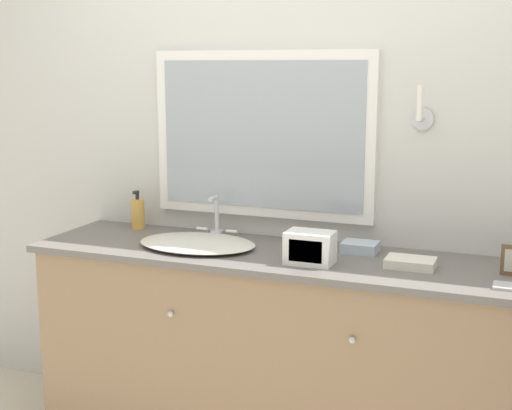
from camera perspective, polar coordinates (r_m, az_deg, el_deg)
wall_back at (r=3.22m, az=3.85°, el=3.64°), size 8.00×0.18×2.55m
vanity_counter at (r=3.15m, az=1.96°, el=-11.97°), size 2.18×0.57×0.92m
sink_basin at (r=3.12m, az=-4.67°, el=-2.99°), size 0.53×0.42×0.20m
soap_bottle at (r=3.49m, az=-9.43°, el=-0.65°), size 0.06×0.06×0.19m
appliance_box at (r=2.84m, az=4.34°, el=-3.42°), size 0.19×0.13×0.13m
hand_towel_near_sink at (r=2.86m, az=12.26°, el=-4.54°), size 0.19×0.13×0.04m
hand_towel_far_corner at (r=3.05m, az=8.33°, el=-3.36°), size 0.15×0.12×0.04m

